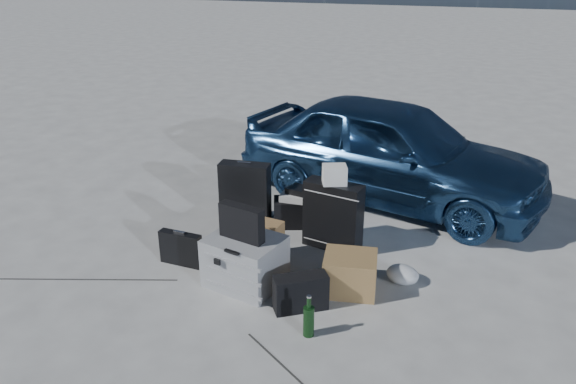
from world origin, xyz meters
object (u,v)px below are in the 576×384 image
object	(u,v)px
car	(391,150)
suitcase_right	(333,216)
suitcase_left	(245,194)
briefcase	(181,249)
cardboard_box	(350,273)
duffel_bag	(302,212)
pelican_case	(245,261)
green_bottle	(309,316)

from	to	relation	value
car	suitcase_right	size ratio (longest dim) A/B	5.17
suitcase_left	suitcase_right	world-z (taller)	suitcase_left
briefcase	suitcase_left	xyz separation A→B (m)	(0.24, 0.99, 0.18)
briefcase	suitcase_left	world-z (taller)	suitcase_left
suitcase_left	cardboard_box	world-z (taller)	suitcase_left
briefcase	cardboard_box	xyz separation A→B (m)	(1.60, 0.07, 0.01)
briefcase	duffel_bag	size ratio (longest dim) A/B	0.69
suitcase_right	duffel_bag	world-z (taller)	suitcase_right
pelican_case	suitcase_left	world-z (taller)	suitcase_left
car	duffel_bag	bearing A→B (deg)	157.98
suitcase_right	cardboard_box	xyz separation A→B (m)	(0.34, -0.71, -0.17)
car	pelican_case	distance (m)	2.49
duffel_bag	car	bearing A→B (deg)	34.42
duffel_bag	cardboard_box	size ratio (longest dim) A/B	1.35
cardboard_box	green_bottle	distance (m)	0.73
pelican_case	cardboard_box	bearing A→B (deg)	24.81
car	cardboard_box	world-z (taller)	car
suitcase_left	duffel_bag	xyz separation A→B (m)	(0.59, 0.16, -0.19)
suitcase_left	suitcase_right	xyz separation A→B (m)	(1.02, -0.21, -0.00)
cardboard_box	green_bottle	xyz separation A→B (m)	(-0.15, -0.71, 0.00)
briefcase	cardboard_box	distance (m)	1.60
briefcase	green_bottle	bearing A→B (deg)	-21.10
car	duffel_bag	xyz separation A→B (m)	(-0.75, -1.03, -0.45)
cardboard_box	car	bearing A→B (deg)	90.62
suitcase_left	pelican_case	bearing A→B (deg)	-72.71
green_bottle	briefcase	bearing A→B (deg)	155.84
suitcase_right	suitcase_left	bearing A→B (deg)	179.66
pelican_case	suitcase_right	size ratio (longest dim) A/B	0.90
suitcase_left	car	bearing A→B (deg)	36.24
duffel_bag	pelican_case	bearing A→B (deg)	-115.10
green_bottle	pelican_case	bearing A→B (deg)	144.62
car	pelican_case	xyz separation A→B (m)	(-0.87, -2.30, -0.38)
cardboard_box	suitcase_left	bearing A→B (deg)	145.70
briefcase	cardboard_box	bearing A→B (deg)	5.51
briefcase	duffel_bag	bearing A→B (deg)	57.40
car	pelican_case	size ratio (longest dim) A/B	5.73
car	cardboard_box	xyz separation A→B (m)	(0.02, -2.11, -0.43)
car	suitcase_right	distance (m)	1.45
car	briefcase	distance (m)	2.72
suitcase_right	cardboard_box	size ratio (longest dim) A/B	1.53
cardboard_box	pelican_case	bearing A→B (deg)	-167.97
pelican_case	green_bottle	distance (m)	0.91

